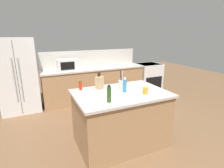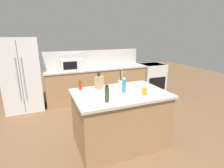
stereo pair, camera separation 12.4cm
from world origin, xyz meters
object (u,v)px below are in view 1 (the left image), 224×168
at_px(range_oven, 148,77).
at_px(salt_shaker, 85,97).
at_px(hot_sauce_bottle, 80,85).
at_px(dish_soap_bottle, 125,85).
at_px(knife_block, 99,83).
at_px(microwave, 68,65).
at_px(olive_oil_bottle, 109,94).
at_px(utensil_crock, 122,84).
at_px(refrigerator, 18,76).
at_px(honey_jar, 145,90).

xyz_separation_m(range_oven, salt_shaker, (-2.80, -2.33, 0.53)).
relative_size(range_oven, hot_sauce_bottle, 5.11).
bearing_deg(salt_shaker, dish_soap_bottle, 9.72).
xyz_separation_m(knife_block, hot_sauce_bottle, (-0.32, 0.07, -0.03)).
bearing_deg(hot_sauce_bottle, microwave, 85.24).
bearing_deg(olive_oil_bottle, microwave, 91.75).
bearing_deg(range_oven, salt_shaker, -140.24).
bearing_deg(olive_oil_bottle, utensil_crock, 46.72).
distance_m(refrigerator, utensil_crock, 2.70).
distance_m(knife_block, hot_sauce_bottle, 0.33).
distance_m(salt_shaker, dish_soap_bottle, 0.71).
distance_m(hot_sauce_bottle, salt_shaker, 0.54).
height_order(range_oven, microwave, microwave).
xyz_separation_m(range_oven, microwave, (-2.58, 0.00, 0.62)).
bearing_deg(knife_block, hot_sauce_bottle, 135.62).
height_order(microwave, hot_sauce_bottle, microwave).
distance_m(refrigerator, microwave, 1.21).
xyz_separation_m(range_oven, olive_oil_bottle, (-2.51, -2.50, 0.59)).
height_order(microwave, dish_soap_bottle, microwave).
bearing_deg(dish_soap_bottle, olive_oil_bottle, -144.50).
relative_size(refrigerator, honey_jar, 14.48).
relative_size(salt_shaker, olive_oil_bottle, 0.48).
bearing_deg(utensil_crock, honey_jar, -62.29).
distance_m(honey_jar, hot_sauce_bottle, 1.09).
bearing_deg(microwave, honey_jar, -73.04).
relative_size(hot_sauce_bottle, olive_oil_bottle, 0.72).
distance_m(refrigerator, dish_soap_bottle, 2.82).
bearing_deg(knife_block, microwave, 63.73).
relative_size(refrigerator, hot_sauce_bottle, 9.88).
relative_size(range_oven, dish_soap_bottle, 3.74).
height_order(honey_jar, olive_oil_bottle, olive_oil_bottle).
bearing_deg(range_oven, hot_sauce_bottle, -146.66).
height_order(refrigerator, utensil_crock, refrigerator).
bearing_deg(honey_jar, salt_shaker, 174.15).
bearing_deg(salt_shaker, hot_sauce_bottle, 82.79).
bearing_deg(refrigerator, hot_sauce_bottle, -60.53).
height_order(microwave, honey_jar, microwave).
distance_m(refrigerator, honey_jar, 3.15).
bearing_deg(range_oven, utensil_crock, -135.48).
distance_m(knife_block, utensil_crock, 0.39).
xyz_separation_m(microwave, hot_sauce_bottle, (-0.15, -1.80, -0.06)).
xyz_separation_m(refrigerator, range_oven, (3.78, -0.05, -0.42)).
relative_size(knife_block, dish_soap_bottle, 1.18).
bearing_deg(knife_block, olive_oil_bottle, -129.90).
bearing_deg(microwave, hot_sauce_bottle, -94.76).
bearing_deg(olive_oil_bottle, salt_shaker, 149.75).
relative_size(microwave, knife_block, 1.93).
xyz_separation_m(honey_jar, hot_sauce_bottle, (-0.89, 0.63, 0.03)).
xyz_separation_m(range_oven, honey_jar, (-1.84, -2.43, 0.53)).
distance_m(microwave, knife_block, 1.88).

